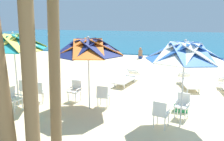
# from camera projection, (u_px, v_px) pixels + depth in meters

# --- Properties ---
(ground_plane) EXTENTS (80.00, 80.00, 0.00)m
(ground_plane) POSITION_uv_depth(u_px,v_px,m) (189.00, 97.00, 10.14)
(ground_plane) COLOR beige
(sea) EXTENTS (80.00, 36.00, 0.10)m
(sea) POSITION_uv_depth(u_px,v_px,m) (185.00, 39.00, 37.12)
(sea) COLOR #19607F
(sea) RESTS_ON ground
(surf_foam) EXTENTS (80.00, 0.70, 0.01)m
(surf_foam) POSITION_uv_depth(u_px,v_px,m) (186.00, 58.00, 19.99)
(surf_foam) COLOR white
(surf_foam) RESTS_ON ground
(beach_umbrella_0) EXTENTS (2.31, 2.31, 2.72)m
(beach_umbrella_0) POSITION_uv_depth(u_px,v_px,m) (185.00, 52.00, 6.94)
(beach_umbrella_0) COLOR silver
(beach_umbrella_0) RESTS_ON ground
(plastic_chair_0) EXTENTS (0.53, 0.56, 0.87)m
(plastic_chair_0) POSITION_uv_depth(u_px,v_px,m) (161.00, 113.00, 7.24)
(plastic_chair_0) COLOR white
(plastic_chair_0) RESTS_ON ground
(plastic_chair_1) EXTENTS (0.54, 0.57, 0.87)m
(plastic_chair_1) POSITION_uv_depth(u_px,v_px,m) (182.00, 104.00, 7.97)
(plastic_chair_1) COLOR white
(plastic_chair_1) RESTS_ON ground
(beach_umbrella_1) EXTENTS (2.57, 2.57, 2.69)m
(beach_umbrella_1) POSITION_uv_depth(u_px,v_px,m) (88.00, 47.00, 8.41)
(beach_umbrella_1) COLOR silver
(beach_umbrella_1) RESTS_ON ground
(plastic_chair_2) EXTENTS (0.47, 0.49, 0.87)m
(plastic_chair_2) POSITION_uv_depth(u_px,v_px,m) (103.00, 95.00, 8.88)
(plastic_chair_2) COLOR white
(plastic_chair_2) RESTS_ON ground
(plastic_chair_3) EXTENTS (0.49, 0.52, 0.87)m
(plastic_chair_3) POSITION_uv_depth(u_px,v_px,m) (75.00, 89.00, 9.60)
(plastic_chair_3) COLOR white
(plastic_chair_3) RESTS_ON ground
(beach_umbrella_2) EXTENTS (2.43, 2.43, 2.83)m
(beach_umbrella_2) POSITION_uv_depth(u_px,v_px,m) (13.00, 43.00, 8.67)
(beach_umbrella_2) COLOR silver
(beach_umbrella_2) RESTS_ON ground
(plastic_chair_4) EXTENTS (0.58, 0.60, 0.87)m
(plastic_chair_4) POSITION_uv_depth(u_px,v_px,m) (38.00, 91.00, 9.37)
(plastic_chair_4) COLOR white
(plastic_chair_4) RESTS_ON ground
(plastic_chair_5) EXTENTS (0.54, 0.56, 0.87)m
(plastic_chair_5) POSITION_uv_depth(u_px,v_px,m) (26.00, 89.00, 9.68)
(plastic_chair_5) COLOR white
(plastic_chair_5) RESTS_ON ground
(plastic_chair_6) EXTENTS (0.54, 0.52, 0.87)m
(plastic_chair_6) POSITION_uv_depth(u_px,v_px,m) (13.00, 97.00, 8.63)
(plastic_chair_6) COLOR white
(plastic_chair_6) RESTS_ON ground
(sun_lounger_1) EXTENTS (1.10, 2.23, 0.62)m
(sun_lounger_1) POSITION_uv_depth(u_px,v_px,m) (189.00, 82.00, 11.52)
(sun_lounger_1) COLOR white
(sun_lounger_1) RESTS_ON ground
(sun_lounger_2) EXTENTS (1.05, 2.23, 0.62)m
(sun_lounger_2) POSITION_uv_depth(u_px,v_px,m) (127.00, 78.00, 12.18)
(sun_lounger_2) COLOR white
(sun_lounger_2) RESTS_ON ground
(palm_tree_0) EXTENTS (3.32, 2.56, 5.48)m
(palm_tree_0) POSITION_uv_depth(u_px,v_px,m) (25.00, 7.00, 4.35)
(palm_tree_0) COLOR brown
(palm_tree_0) RESTS_ON ground
(palm_tree_1) EXTENTS (3.39, 2.81, 5.20)m
(palm_tree_1) POSITION_uv_depth(u_px,v_px,m) (52.00, 13.00, 5.44)
(palm_tree_1) COLOR brown
(palm_tree_1) RESTS_ON ground
(cooler_box) EXTENTS (0.50, 0.34, 0.40)m
(cooler_box) POSITION_uv_depth(u_px,v_px,m) (181.00, 106.00, 8.62)
(cooler_box) COLOR #238C4C
(cooler_box) RESTS_ON ground
(beachgoer_seated) EXTENTS (0.30, 0.93, 0.92)m
(beachgoer_seated) POSITION_uv_depth(u_px,v_px,m) (141.00, 55.00, 19.78)
(beachgoer_seated) COLOR #2D4CA5
(beachgoer_seated) RESTS_ON ground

